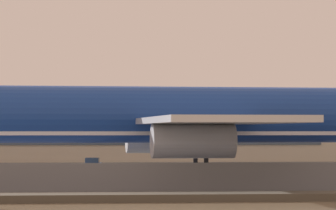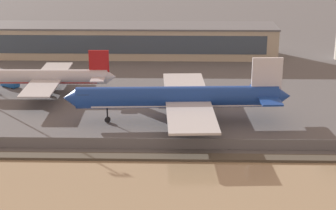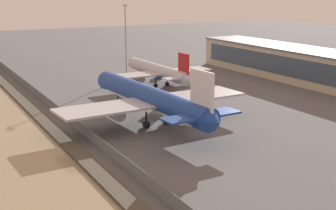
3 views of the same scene
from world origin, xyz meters
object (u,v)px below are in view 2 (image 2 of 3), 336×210
Objects in this scene: passenger_jet_silver at (43,77)px; baggage_tug at (154,100)px; ops_van at (10,83)px; cargo_jet_blue at (181,98)px.

baggage_tug is (28.67, -7.26, -3.60)m from passenger_jet_silver.
passenger_jet_silver is 12.41m from ops_van.
baggage_tug is (-6.51, 13.04, -4.74)m from cargo_jet_blue.
passenger_jet_silver is at bearing -28.95° from ops_van.
cargo_jet_blue is 52.80m from ops_van.
cargo_jet_blue is 9.00× the size of ops_van.
cargo_jet_blue is 15.32m from baggage_tug.
cargo_jet_blue is 40.63m from passenger_jet_silver.
baggage_tug is at bearing -18.45° from ops_van.
passenger_jet_silver reaches higher than ops_van.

